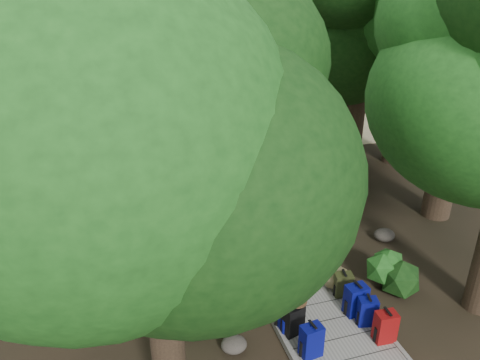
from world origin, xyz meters
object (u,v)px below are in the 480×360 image
object	(u,v)px
backpack_right_a	(386,325)
backpack_left_d	(266,264)
backpack_right_d	(343,283)
duffel_right_black	(309,246)
backpack_left_b	(293,318)
backpack_left_c	(288,305)
lone_suitcase_on_sand	(208,125)
kayak	(127,120)
suitcase_on_boardwalk	(273,276)
sun_lounger	(261,113)
duffel_right_khaki	(331,271)
backpack_right_c	(356,298)
backpack_left_a	(311,339)
backpack_right_b	(367,310)

from	to	relation	value
backpack_right_a	backpack_left_d	bearing A→B (deg)	123.27
backpack_left_d	backpack_right_a	distance (m)	2.85
backpack_right_d	duffel_right_black	world-z (taller)	backpack_right_d
backpack_left_b	backpack_left_c	xyz separation A→B (m)	(0.00, 0.26, 0.09)
lone_suitcase_on_sand	kayak	size ratio (longest dim) A/B	0.24
duffel_right_black	suitcase_on_boardwalk	bearing A→B (deg)	-151.18
backpack_left_d	sun_lounger	size ratio (longest dim) A/B	0.34
backpack_left_b	backpack_left_d	size ratio (longest dim) A/B	1.23
backpack_left_c	sun_lounger	xyz separation A→B (m)	(3.77, 12.41, -0.26)
kayak	duffel_right_black	bearing A→B (deg)	-88.58
backpack_left_c	duffel_right_khaki	world-z (taller)	backpack_left_c
backpack_right_c	duffel_right_black	xyz separation A→B (m)	(-0.03, 2.11, -0.12)
backpack_right_c	duffel_right_khaki	distance (m)	1.13
backpack_left_a	sun_lounger	bearing A→B (deg)	66.78
lone_suitcase_on_sand	backpack_right_c	bearing A→B (deg)	-74.14
lone_suitcase_on_sand	sun_lounger	world-z (taller)	lone_suitcase_on_sand
duffel_right_khaki	lone_suitcase_on_sand	size ratio (longest dim) A/B	0.85
backpack_right_b	suitcase_on_boardwalk	xyz separation A→B (m)	(-1.34, 1.54, -0.01)
backpack_right_a	kayak	bearing A→B (deg)	107.00
backpack_right_a	duffel_right_black	xyz separation A→B (m)	(-0.18, 2.92, -0.11)
backpack_right_a	backpack_right_c	size ratio (longest dim) A/B	0.96
backpack_left_b	duffel_right_khaki	size ratio (longest dim) A/B	1.13
lone_suitcase_on_sand	backpack_left_d	bearing A→B (deg)	-81.36
sun_lounger	duffel_right_black	bearing A→B (deg)	-80.83
backpack_right_d	backpack_left_b	bearing A→B (deg)	-142.61
backpack_left_d	lone_suitcase_on_sand	world-z (taller)	lone_suitcase_on_sand
backpack_left_d	sun_lounger	world-z (taller)	backpack_left_d
backpack_right_d	kayak	xyz separation A→B (m)	(-3.36, 13.15, -0.23)
backpack_left_b	backpack_right_d	xyz separation A→B (m)	(1.43, 0.72, -0.06)
backpack_right_d	lone_suitcase_on_sand	distance (m)	10.80
suitcase_on_boardwalk	backpack_left_a	bearing A→B (deg)	-103.71
lone_suitcase_on_sand	duffel_right_khaki	bearing A→B (deg)	-73.77
suitcase_on_boardwalk	backpack_right_c	bearing A→B (deg)	-56.53
backpack_right_d	duffel_right_black	distance (m)	1.54
backpack_left_c	backpack_left_d	world-z (taller)	backpack_left_c
duffel_right_black	kayak	xyz separation A→B (m)	(-3.29, 11.61, -0.18)
backpack_right_c	kayak	world-z (taller)	backpack_right_c
backpack_left_d	duffel_right_khaki	size ratio (longest dim) A/B	0.92
backpack_left_c	backpack_left_b	bearing A→B (deg)	-95.65
backpack_right_b	sun_lounger	size ratio (longest dim) A/B	0.38
backpack_right_b	backpack_left_b	bearing A→B (deg)	-173.80
backpack_right_c	lone_suitcase_on_sand	world-z (taller)	backpack_right_c
backpack_left_c	backpack_right_b	world-z (taller)	backpack_left_c
duffel_right_black	kayak	bearing A→B (deg)	98.91
backpack_right_b	duffel_right_black	xyz separation A→B (m)	(-0.09, 2.44, -0.09)
backpack_left_b	backpack_right_c	world-z (taller)	backpack_right_c
backpack_right_d	sun_lounger	distance (m)	12.18
backpack_left_d	suitcase_on_boardwalk	xyz separation A→B (m)	(-0.02, -0.46, 0.03)
suitcase_on_boardwalk	duffel_right_black	bearing A→B (deg)	22.39
backpack_left_a	duffel_right_black	xyz separation A→B (m)	(1.27, 2.85, -0.12)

